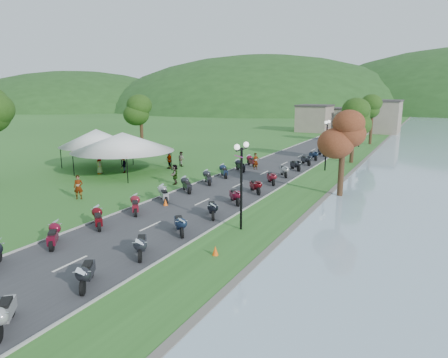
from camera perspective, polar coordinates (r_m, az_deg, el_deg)
The scene contains 11 objects.
road at distance 45.05m, azimuth 8.63°, elevation 2.22°, with size 7.00×120.00×0.02m, color #39393C.
hills_backdrop at distance 202.64m, azimuth 23.86°, elevation 9.12°, with size 360.00×120.00×76.00m, color #285621, non-canonical shape.
far_building at distance 88.66m, azimuth 17.14°, elevation 8.38°, with size 18.00×16.00×5.00m, color gray.
moto_row_left at distance 25.72m, azimuth -14.94°, elevation -4.53°, with size 2.60×44.03×1.10m, color #331411, non-canonical shape.
moto_row_right at distance 31.60m, azimuth 4.42°, elevation -1.01°, with size 2.60×44.39×1.10m, color #331411, non-canonical shape.
vendor_tent_main at distance 40.20m, azimuth -14.17°, elevation 3.64°, with size 6.60×6.60×4.00m, color silver, non-canonical shape.
vendor_tent_side at distance 44.55m, azimuth -17.66°, elevation 4.26°, with size 5.18×5.18×4.00m, color silver, non-canonical shape.
tree_lakeside at distance 31.36m, azimuth 16.60°, elevation 4.52°, with size 2.76×2.76×7.67m, color #284F15, non-canonical shape.
pedestrian_a at distance 31.72m, azimuth -19.96°, elevation -2.70°, with size 0.66×0.49×1.82m, color slate.
pedestrian_b at distance 43.13m, azimuth -6.11°, elevation 1.83°, with size 0.78×0.43×1.60m, color slate.
pedestrian_c at distance 40.65m, azimuth -14.10°, elevation 0.87°, with size 1.10×0.45×1.70m, color slate.
Camera 1 is at (14.34, -1.98, 7.84)m, focal length 32.00 mm.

